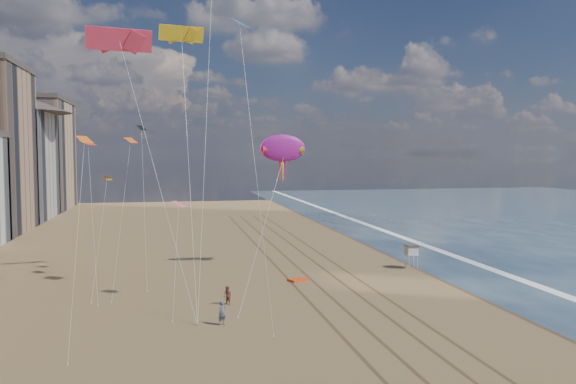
% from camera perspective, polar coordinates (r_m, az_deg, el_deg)
% --- Properties ---
extents(ground, '(260.00, 260.00, 0.00)m').
position_cam_1_polar(ground, '(36.81, 11.01, -17.69)').
color(ground, brown).
rests_on(ground, ground).
extents(wet_sand, '(260.00, 260.00, 0.00)m').
position_cam_1_polar(wet_sand, '(79.67, 12.47, -5.95)').
color(wet_sand, '#42301E').
rests_on(wet_sand, ground).
extents(foam, '(260.00, 260.00, 0.00)m').
position_cam_1_polar(foam, '(81.47, 15.18, -5.78)').
color(foam, white).
rests_on(foam, ground).
extents(tracks, '(7.68, 120.00, 0.01)m').
position_cam_1_polar(tracks, '(64.96, 2.72, -8.10)').
color(tracks, brown).
rests_on(tracks, ground).
extents(lifeguard_stand, '(1.53, 1.53, 2.77)m').
position_cam_1_polar(lifeguard_stand, '(68.00, 12.41, -5.82)').
color(lifeguard_stand, silver).
rests_on(lifeguard_stand, ground).
extents(grounded_kite, '(2.34, 1.94, 0.23)m').
position_cam_1_polar(grounded_kite, '(60.40, 1.04, -8.91)').
color(grounded_kite, '#F74414').
rests_on(grounded_kite, ground).
extents(show_kite, '(6.37, 10.60, 25.18)m').
position_cam_1_polar(show_kite, '(66.52, -0.53, 4.43)').
color(show_kite, '#A1188F').
rests_on(show_kite, ground).
extents(kite_flyer_a, '(0.82, 0.69, 1.92)m').
position_cam_1_polar(kite_flyer_a, '(45.52, -6.70, -12.12)').
color(kite_flyer_a, '#525B6A').
rests_on(kite_flyer_a, ground).
extents(kite_flyer_b, '(1.03, 1.06, 1.72)m').
position_cam_1_polar(kite_flyer_b, '(51.26, -6.16, -10.40)').
color(kite_flyer_b, brown).
rests_on(kite_flyer_b, ground).
extents(small_kites, '(16.35, 16.99, 17.14)m').
position_cam_1_polar(small_kites, '(55.30, -13.83, 6.94)').
color(small_kites, '#F15D7B').
rests_on(small_kites, ground).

